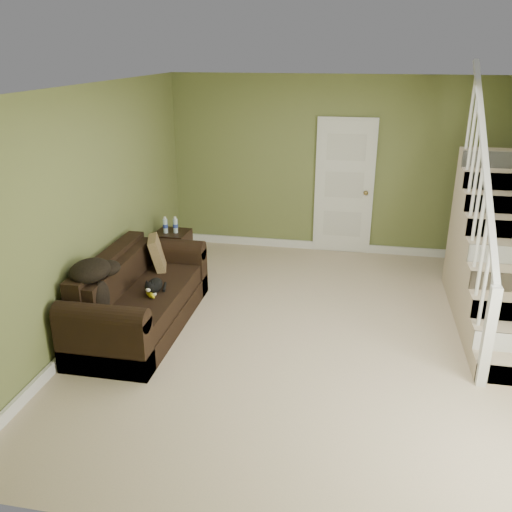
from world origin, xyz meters
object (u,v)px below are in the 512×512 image
at_px(sofa, 138,300).
at_px(side_table, 173,249).
at_px(banana, 150,295).
at_px(cat, 154,286).

height_order(sofa, side_table, sofa).
distance_m(sofa, side_table, 1.74).
distance_m(side_table, banana, 1.94).
height_order(sofa, cat, sofa).
xyz_separation_m(sofa, side_table, (-0.19, 1.73, -0.04)).
relative_size(sofa, banana, 11.17).
height_order(side_table, banana, side_table).
bearing_deg(sofa, side_table, 96.31).
bearing_deg(sofa, banana, -35.99).
relative_size(cat, banana, 2.20).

